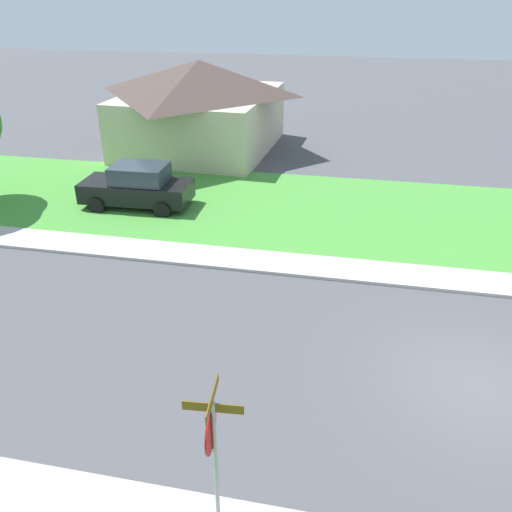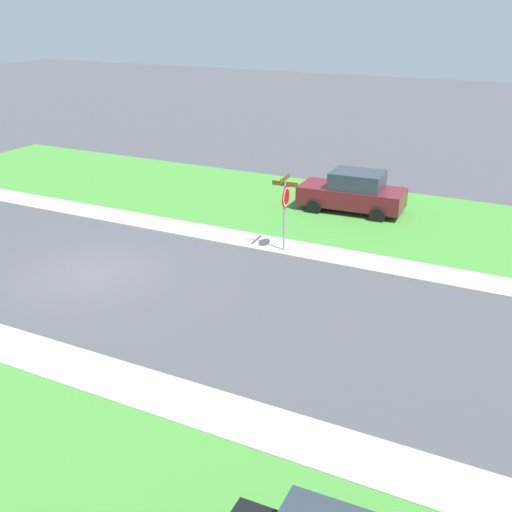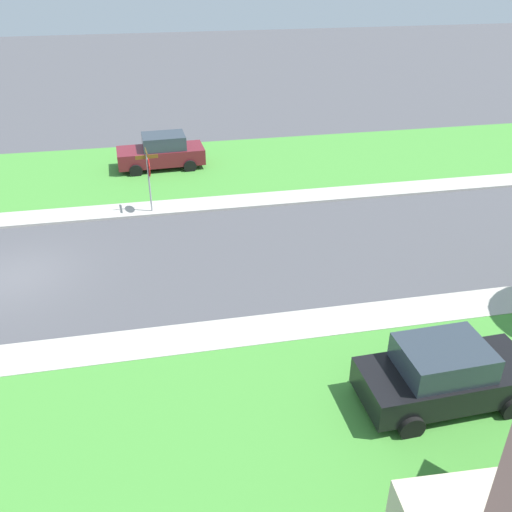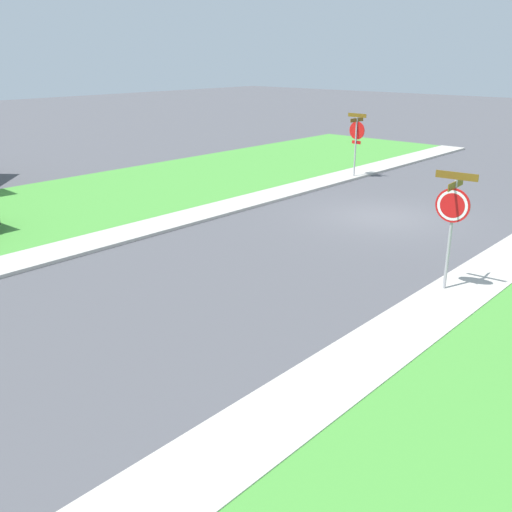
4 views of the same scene
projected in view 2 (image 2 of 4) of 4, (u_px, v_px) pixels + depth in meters
ground_plane at (95, 272)px, 20.09m from camera, size 120.00×120.00×0.00m
sidewalk_east at (439, 484)px, 11.21m from camera, size 1.40×56.00×0.10m
sidewalk_west at (501, 287)px, 18.97m from camera, size 1.40×56.00×0.10m
stop_sign_far_corner at (285, 201)px, 20.96m from camera, size 0.92×0.92×2.77m
car_maroon_behind_trees at (353, 192)px, 25.47m from camera, size 2.20×4.39×1.76m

